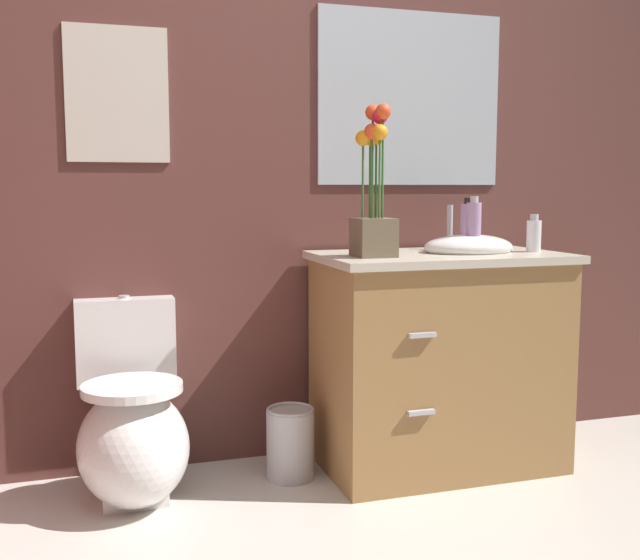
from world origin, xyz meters
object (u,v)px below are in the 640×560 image
(toilet, at_px, (132,431))
(lotion_bottle, at_px, (534,235))
(flower_vase, at_px, (374,199))
(soap_bottle, at_px, (474,227))
(trash_bin, at_px, (290,443))
(hand_wash_bottle, at_px, (468,226))
(wall_poster, at_px, (117,94))
(wall_mirror, at_px, (411,99))
(vanity_cabinet, at_px, (439,357))

(toilet, height_order, lotion_bottle, lotion_bottle)
(flower_vase, xyz_separation_m, soap_bottle, (0.43, 0.03, -0.11))
(toilet, xyz_separation_m, flower_vase, (0.87, -0.09, 0.80))
(lotion_bottle, relative_size, trash_bin, 0.54)
(hand_wash_bottle, bearing_deg, toilet, -177.96)
(wall_poster, relative_size, wall_mirror, 0.61)
(trash_bin, bearing_deg, lotion_bottle, -5.61)
(vanity_cabinet, distance_m, flower_vase, 0.69)
(toilet, distance_m, wall_mirror, 1.70)
(flower_vase, bearing_deg, trash_bin, 160.63)
(soap_bottle, bearing_deg, vanity_cabinet, 167.00)
(flower_vase, height_order, wall_mirror, wall_mirror)
(lotion_bottle, bearing_deg, toilet, 176.93)
(lotion_bottle, xyz_separation_m, hand_wash_bottle, (-0.22, 0.13, 0.03))
(toilet, relative_size, hand_wash_bottle, 3.29)
(trash_bin, xyz_separation_m, wall_mirror, (0.59, 0.26, 1.31))
(flower_vase, bearing_deg, vanity_cabinet, 11.71)
(flower_vase, distance_m, trash_bin, 0.96)
(flower_vase, relative_size, wall_mirror, 0.68)
(lotion_bottle, bearing_deg, soap_bottle, 173.58)
(vanity_cabinet, bearing_deg, toilet, 178.70)
(toilet, distance_m, wall_poster, 1.21)
(lotion_bottle, xyz_separation_m, wall_mirror, (-0.37, 0.35, 0.55))
(soap_bottle, xyz_separation_m, hand_wash_bottle, (0.03, 0.10, -0.00))
(hand_wash_bottle, relative_size, wall_poster, 0.43)
(wall_poster, bearing_deg, hand_wash_bottle, -9.46)
(flower_vase, xyz_separation_m, lotion_bottle, (0.67, 0.01, -0.14))
(lotion_bottle, distance_m, trash_bin, 1.23)
(toilet, height_order, soap_bottle, soap_bottle)
(hand_wash_bottle, height_order, wall_poster, wall_poster)
(lotion_bottle, height_order, trash_bin, lotion_bottle)
(trash_bin, bearing_deg, toilet, -178.80)
(soap_bottle, bearing_deg, hand_wash_bottle, 72.15)
(vanity_cabinet, height_order, hand_wash_bottle, hand_wash_bottle)
(toilet, xyz_separation_m, hand_wash_bottle, (1.32, 0.05, 0.69))
(toilet, relative_size, soap_bottle, 3.18)
(vanity_cabinet, bearing_deg, wall_mirror, 90.54)
(trash_bin, distance_m, wall_mirror, 1.46)
(toilet, bearing_deg, wall_mirror, 12.92)
(flower_vase, bearing_deg, soap_bottle, 4.69)
(vanity_cabinet, xyz_separation_m, lotion_bottle, (0.37, -0.06, 0.47))
(flower_vase, relative_size, lotion_bottle, 3.72)
(toilet, xyz_separation_m, soap_bottle, (1.29, -0.05, 0.70))
(trash_bin, bearing_deg, wall_mirror, 23.43)
(vanity_cabinet, distance_m, trash_bin, 0.66)
(vanity_cabinet, relative_size, hand_wash_bottle, 4.86)
(toilet, height_order, trash_bin, toilet)
(vanity_cabinet, height_order, flower_vase, flower_vase)
(lotion_bottle, distance_m, wall_mirror, 0.75)
(soap_bottle, bearing_deg, trash_bin, 174.67)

